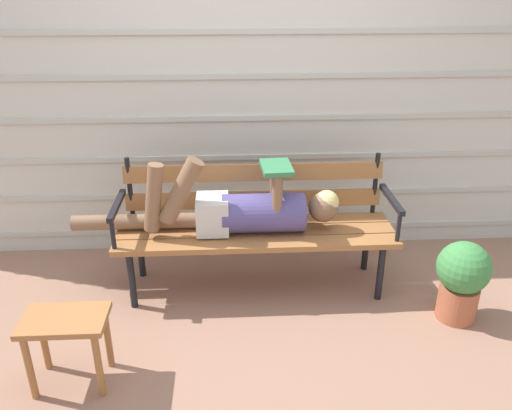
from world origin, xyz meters
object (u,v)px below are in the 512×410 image
(reclining_person, at_px, (241,209))
(potted_plant, at_px, (462,277))
(footstool, at_px, (66,332))
(park_bench, at_px, (255,219))

(reclining_person, xyz_separation_m, potted_plant, (1.29, -0.40, -0.29))
(footstool, relative_size, potted_plant, 0.81)
(reclining_person, distance_m, potted_plant, 1.39)
(park_bench, distance_m, potted_plant, 1.30)
(park_bench, bearing_deg, reclining_person, -143.54)
(reclining_person, bearing_deg, footstool, -137.33)
(reclining_person, xyz_separation_m, footstool, (-0.89, -0.82, -0.26))
(reclining_person, bearing_deg, potted_plant, -17.24)
(potted_plant, bearing_deg, reclining_person, 162.76)
(potted_plant, bearing_deg, park_bench, 158.49)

